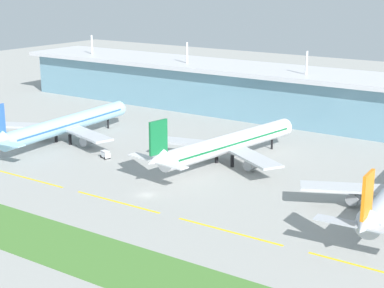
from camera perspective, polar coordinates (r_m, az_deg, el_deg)
name	(u,v)px	position (r m, az deg, el deg)	size (l,w,h in m)	color
ground_plane	(147,195)	(169.35, -4.15, -4.65)	(600.00, 600.00, 0.00)	#9E9E99
terminal_building	(311,97)	(253.26, 10.73, 4.19)	(288.00, 34.00, 29.07)	#6693A8
airliner_near	(65,125)	(223.98, -11.44, 1.74)	(48.64, 71.07, 18.90)	#9ED1EA
airliner_middle	(228,144)	(194.85, 3.25, 0.01)	(48.26, 68.54, 18.90)	silver
taxiway_stripe_mid_west	(29,178)	(188.33, -14.61, -3.05)	(28.00, 0.70, 0.04)	yellow
taxiway_stripe_centre	(117,202)	(165.13, -6.81, -5.24)	(28.00, 0.70, 0.04)	yellow
taxiway_stripe_mid_east	(229,231)	(146.23, 3.34, -7.92)	(28.00, 0.70, 0.04)	yellow
taxiway_stripe_east	(373,269)	(133.44, 16.12, -10.89)	(28.00, 0.70, 0.04)	yellow
grass_verge	(46,240)	(145.21, -13.15, -8.47)	(300.00, 18.00, 0.10)	#477A33
baggage_cart	(105,155)	(203.65, -7.88, -0.95)	(4.00, 3.05, 2.48)	silver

